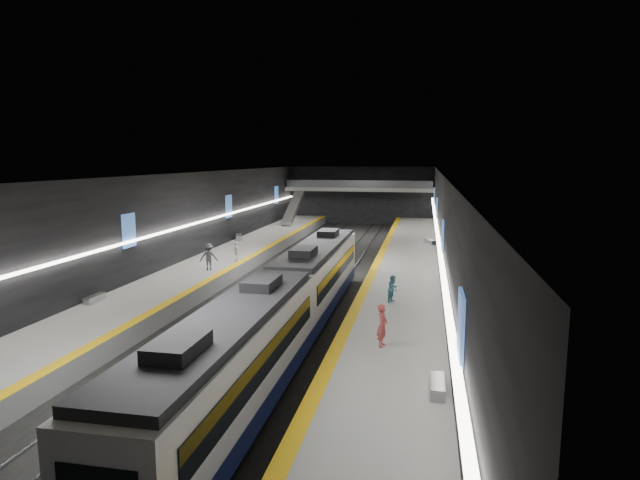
% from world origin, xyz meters
% --- Properties ---
extents(ground, '(70.00, 70.00, 0.00)m').
position_xyz_m(ground, '(0.00, 0.00, 0.00)').
color(ground, black).
rests_on(ground, ground).
extents(ceiling, '(20.00, 70.00, 0.04)m').
position_xyz_m(ceiling, '(0.00, 0.00, 8.00)').
color(ceiling, beige).
rests_on(ceiling, wall_left).
extents(wall_left, '(0.04, 70.00, 8.00)m').
position_xyz_m(wall_left, '(-10.00, 0.00, 4.00)').
color(wall_left, black).
rests_on(wall_left, ground).
extents(wall_right, '(0.04, 70.00, 8.00)m').
position_xyz_m(wall_right, '(10.00, 0.00, 4.00)').
color(wall_right, black).
rests_on(wall_right, ground).
extents(wall_back, '(20.00, 0.04, 8.00)m').
position_xyz_m(wall_back, '(0.00, 35.00, 4.00)').
color(wall_back, black).
rests_on(wall_back, ground).
extents(platform_left, '(5.00, 70.00, 1.00)m').
position_xyz_m(platform_left, '(-7.50, 0.00, 0.50)').
color(platform_left, slate).
rests_on(platform_left, ground).
extents(tile_surface_left, '(5.00, 70.00, 0.02)m').
position_xyz_m(tile_surface_left, '(-7.50, 0.00, 1.01)').
color(tile_surface_left, '#999995').
rests_on(tile_surface_left, platform_left).
extents(tactile_strip_left, '(0.60, 70.00, 0.02)m').
position_xyz_m(tactile_strip_left, '(-5.30, 0.00, 1.02)').
color(tactile_strip_left, yellow).
rests_on(tactile_strip_left, platform_left).
extents(platform_right, '(5.00, 70.00, 1.00)m').
position_xyz_m(platform_right, '(7.50, 0.00, 0.50)').
color(platform_right, slate).
rests_on(platform_right, ground).
extents(tile_surface_right, '(5.00, 70.00, 0.02)m').
position_xyz_m(tile_surface_right, '(7.50, 0.00, 1.01)').
color(tile_surface_right, '#999995').
rests_on(tile_surface_right, platform_right).
extents(tactile_strip_right, '(0.60, 70.00, 0.02)m').
position_xyz_m(tactile_strip_right, '(5.30, 0.00, 1.02)').
color(tactile_strip_right, yellow).
rests_on(tactile_strip_right, platform_right).
extents(rails, '(6.52, 70.00, 0.12)m').
position_xyz_m(rails, '(-0.00, 0.00, 0.06)').
color(rails, gray).
rests_on(rails, ground).
extents(train, '(2.69, 30.04, 3.60)m').
position_xyz_m(train, '(2.50, -15.29, 2.20)').
color(train, '#11183E').
rests_on(train, ground).
extents(ad_posters, '(19.94, 53.50, 2.20)m').
position_xyz_m(ad_posters, '(-0.00, 1.00, 4.50)').
color(ad_posters, '#3C68B5').
rests_on(ad_posters, wall_left).
extents(cove_light_left, '(0.25, 68.60, 0.12)m').
position_xyz_m(cove_light_left, '(-9.80, 0.00, 3.80)').
color(cove_light_left, white).
rests_on(cove_light_left, wall_left).
extents(cove_light_right, '(0.25, 68.60, 0.12)m').
position_xyz_m(cove_light_right, '(9.80, 0.00, 3.80)').
color(cove_light_right, white).
rests_on(cove_light_right, wall_right).
extents(mezzanine_bridge, '(20.00, 3.00, 1.50)m').
position_xyz_m(mezzanine_bridge, '(0.00, 32.93, 5.04)').
color(mezzanine_bridge, gray).
rests_on(mezzanine_bridge, wall_left).
extents(escalator, '(1.20, 7.50, 3.92)m').
position_xyz_m(escalator, '(-7.50, 26.00, 2.90)').
color(escalator, '#99999E').
rests_on(escalator, platform_left).
extents(bench_left_near, '(0.44, 1.59, 0.39)m').
position_xyz_m(bench_left_near, '(-9.50, -12.66, 1.19)').
color(bench_left_near, '#99999E').
rests_on(bench_left_near, platform_left).
extents(bench_left_far, '(1.21, 2.09, 0.49)m').
position_xyz_m(bench_left_far, '(-9.50, 11.46, 1.25)').
color(bench_left_far, '#99999E').
rests_on(bench_left_far, platform_left).
extents(bench_right_near, '(0.50, 1.76, 0.43)m').
position_xyz_m(bench_right_near, '(9.50, -21.01, 1.21)').
color(bench_right_near, '#99999E').
rests_on(bench_right_near, platform_right).
extents(bench_right_far, '(1.14, 1.78, 0.42)m').
position_xyz_m(bench_right_far, '(9.44, 12.56, 1.21)').
color(bench_right_far, '#99999E').
rests_on(bench_right_far, platform_right).
extents(passenger_right_a, '(0.55, 0.75, 1.88)m').
position_xyz_m(passenger_right_a, '(7.21, -16.78, 1.94)').
color(passenger_right_a, '#B94645').
rests_on(passenger_right_a, platform_right).
extents(passenger_right_b, '(0.86, 0.93, 1.55)m').
position_xyz_m(passenger_right_b, '(7.23, -9.38, 1.77)').
color(passenger_right_b, teal).
rests_on(passenger_right_b, platform_right).
extents(passenger_left_a, '(0.72, 0.99, 1.56)m').
position_xyz_m(passenger_left_a, '(-5.77, 0.50, 1.78)').
color(passenger_left_a, silver).
rests_on(passenger_left_a, platform_left).
extents(passenger_left_b, '(1.45, 1.11, 1.98)m').
position_xyz_m(passenger_left_b, '(-6.54, -3.15, 1.99)').
color(passenger_left_b, '#47464E').
rests_on(passenger_left_b, platform_left).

